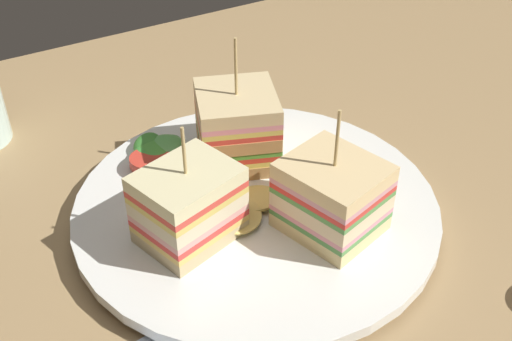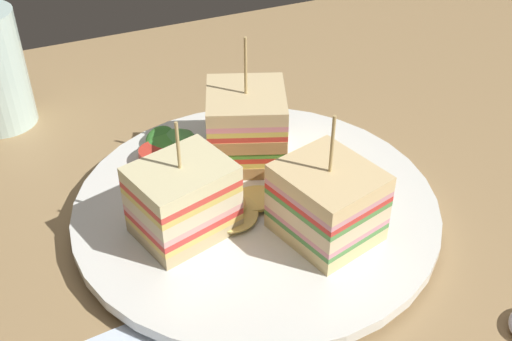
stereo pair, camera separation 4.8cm
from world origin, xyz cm
name	(u,v)px [view 1 (the left image)]	position (x,y,z in cm)	size (l,w,h in cm)	color
ground_plane	(256,226)	(0.00, 0.00, -0.90)	(127.05, 75.43, 1.80)	#A18054
plate	(256,208)	(0.00, 0.00, 0.99)	(28.24, 28.24, 1.63)	white
sandwich_wedge_0	(237,127)	(-1.66, -5.86, 4.69)	(8.30, 8.55, 10.94)	beige
sandwich_wedge_1	(189,205)	(6.02, 0.94, 4.48)	(7.97, 7.00, 9.36)	#CEB482
sandwich_wedge_2	(331,197)	(-3.20, 5.17, 4.41)	(7.52, 8.09, 10.00)	beige
chip_pile	(239,208)	(1.88, 0.68, 2.28)	(6.81, 5.22, 1.46)	#E6CC6C
salad_garnish	(156,151)	(4.27, -9.39, 2.28)	(6.08, 6.72, 1.58)	green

